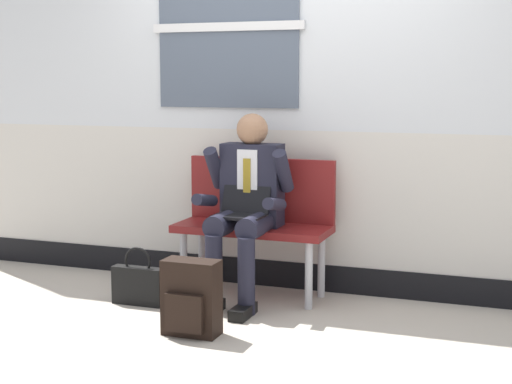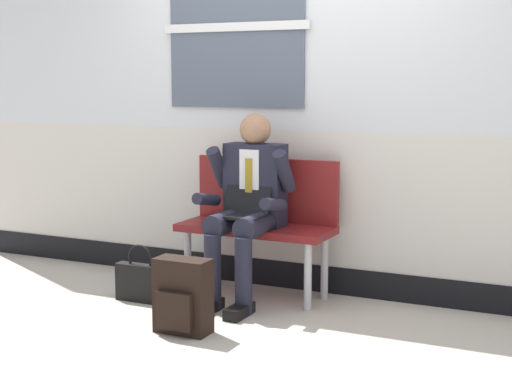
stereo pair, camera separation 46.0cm
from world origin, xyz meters
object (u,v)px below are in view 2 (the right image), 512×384
Objects in this scene: bench_with_person at (260,216)px; handbag at (141,281)px; person_seated at (247,203)px; backpack at (182,297)px.

handbag is (-0.63, -0.52, -0.41)m from bench_with_person.
person_seated reaches higher than handbag.
person_seated is at bearing 26.53° from handbag.
person_seated is 2.82× the size of backpack.
backpack is (-0.05, -0.95, -0.33)m from bench_with_person.
person_seated is at bearing 86.37° from backpack.
backpack reaches higher than handbag.
person_seated is 0.88m from handbag.
backpack is 0.73m from handbag.
handbag is at bearing -153.47° from person_seated.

